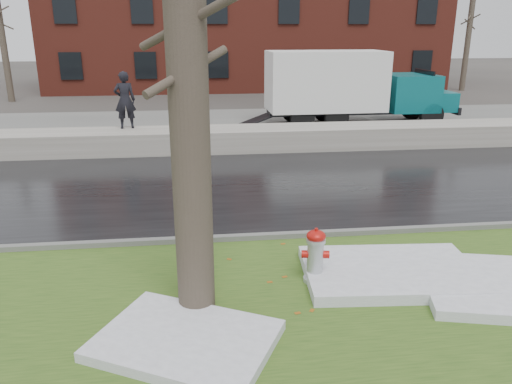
{
  "coord_description": "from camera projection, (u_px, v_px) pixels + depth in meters",
  "views": [
    {
      "loc": [
        -1.56,
        -7.87,
        3.94
      ],
      "look_at": [
        -0.52,
        1.01,
        1.0
      ],
      "focal_mm": 35.0,
      "sensor_mm": 36.0,
      "label": 1
    }
  ],
  "objects": [
    {
      "name": "ground",
      "position": [
        292.0,
        262.0,
        8.83
      ],
      "size": [
        120.0,
        120.0,
        0.0
      ],
      "primitive_type": "plane",
      "color": "#47423D",
      "rests_on": "ground"
    },
    {
      "name": "verge",
      "position": [
        307.0,
        297.0,
        7.64
      ],
      "size": [
        60.0,
        4.5,
        0.04
      ],
      "primitive_type": "cube",
      "color": "#2A4A18",
      "rests_on": "ground"
    },
    {
      "name": "road",
      "position": [
        260.0,
        186.0,
        13.07
      ],
      "size": [
        60.0,
        7.0,
        0.03
      ],
      "primitive_type": "cube",
      "color": "black",
      "rests_on": "ground"
    },
    {
      "name": "parking_lot",
      "position": [
        235.0,
        126.0,
        21.09
      ],
      "size": [
        60.0,
        9.0,
        0.03
      ],
      "primitive_type": "cube",
      "color": "slate",
      "rests_on": "ground"
    },
    {
      "name": "curb",
      "position": [
        282.0,
        236.0,
        9.75
      ],
      "size": [
        60.0,
        0.15,
        0.14
      ],
      "primitive_type": "cube",
      "color": "slate",
      "rests_on": "ground"
    },
    {
      "name": "snowbank",
      "position": [
        245.0,
        139.0,
        16.92
      ],
      "size": [
        60.0,
        1.6,
        0.75
      ],
      "primitive_type": "cube",
      "color": "#A7A199",
      "rests_on": "ground"
    },
    {
      "name": "brick_building",
      "position": [
        244.0,
        13.0,
        35.8
      ],
      "size": [
        26.0,
        12.0,
        10.0
      ],
      "primitive_type": "cube",
      "color": "maroon",
      "rests_on": "ground"
    },
    {
      "name": "bg_tree_left",
      "position": [
        3.0,
        40.0,
        27.22
      ],
      "size": [
        1.4,
        1.62,
        6.5
      ],
      "color": "brown",
      "rests_on": "ground"
    },
    {
      "name": "bg_tree_center",
      "position": [
        125.0,
        39.0,
        31.66
      ],
      "size": [
        1.4,
        1.62,
        6.5
      ],
      "color": "brown",
      "rests_on": "ground"
    },
    {
      "name": "bg_tree_right",
      "position": [
        468.0,
        38.0,
        32.21
      ],
      "size": [
        1.4,
        1.62,
        6.5
      ],
      "color": "brown",
      "rests_on": "ground"
    },
    {
      "name": "fire_hydrant",
      "position": [
        315.0,
        253.0,
        7.94
      ],
      "size": [
        0.46,
        0.41,
        0.92
      ],
      "rotation": [
        0.0,
        0.0,
        -0.17
      ],
      "color": "#AFB3B7",
      "rests_on": "verge"
    },
    {
      "name": "tree",
      "position": [
        188.0,
        77.0,
        6.26
      ],
      "size": [
        1.27,
        1.42,
        6.59
      ],
      "rotation": [
        0.0,
        0.0,
        0.38
      ],
      "color": "brown",
      "rests_on": "verge"
    },
    {
      "name": "box_truck",
      "position": [
        348.0,
        86.0,
        20.9
      ],
      "size": [
        9.24,
        2.32,
        3.08
      ],
      "rotation": [
        0.0,
        0.0,
        0.02
      ],
      "color": "black",
      "rests_on": "ground"
    },
    {
      "name": "worker",
      "position": [
        125.0,
        100.0,
        16.46
      ],
      "size": [
        0.74,
        0.54,
        1.87
      ],
      "primitive_type": "imported",
      "rotation": [
        0.0,
        0.0,
        3.29
      ],
      "color": "black",
      "rests_on": "snowbank"
    },
    {
      "name": "snow_patch_near",
      "position": [
        508.0,
        287.0,
        7.74
      ],
      "size": [
        3.0,
        2.56,
        0.16
      ],
      "primitive_type": "cube",
      "rotation": [
        0.0,
        0.0,
        -0.24
      ],
      "color": "white",
      "rests_on": "verge"
    },
    {
      "name": "snow_patch_far",
      "position": [
        186.0,
        340.0,
        6.43
      ],
      "size": [
        2.69,
        2.43,
        0.14
      ],
      "primitive_type": "cube",
      "rotation": [
        0.0,
        0.0,
        -0.48
      ],
      "color": "white",
      "rests_on": "verge"
    },
    {
      "name": "snow_patch_side",
      "position": [
        390.0,
        272.0,
        8.19
      ],
      "size": [
        2.92,
        2.0,
        0.18
      ],
      "primitive_type": "cube",
      "rotation": [
        0.0,
        0.0,
        -0.07
      ],
      "color": "white",
      "rests_on": "verge"
    }
  ]
}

